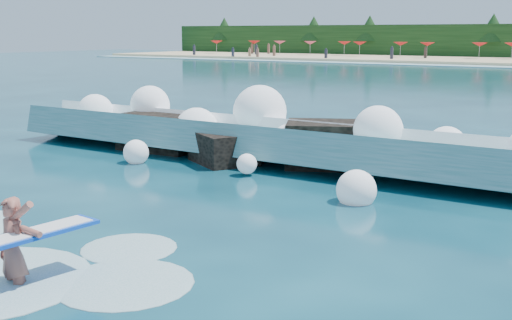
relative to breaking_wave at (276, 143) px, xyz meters
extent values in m
plane|color=#07303F|center=(1.18, -7.17, -0.57)|extent=(200.00, 200.00, 0.00)
cube|color=teal|center=(0.00, -0.16, -0.10)|extent=(18.78, 2.86, 1.57)
cube|color=white|center=(0.00, 0.64, 0.37)|extent=(18.78, 1.32, 0.73)
cube|color=black|center=(-4.20, -0.17, -0.08)|extent=(2.67, 2.07, 1.39)
cube|color=black|center=(-1.20, -0.97, -0.19)|extent=(2.41, 2.24, 1.07)
cube|color=black|center=(1.50, 0.23, -0.04)|extent=(2.68, 2.48, 1.50)
imported|color=#A1594B|center=(1.69, -10.33, -0.02)|extent=(0.67, 0.50, 1.67)
cube|color=blue|center=(1.97, -10.28, 0.27)|extent=(0.76, 2.32, 0.06)
cube|color=white|center=(1.97, -10.28, 0.28)|extent=(0.64, 2.12, 0.06)
sphere|color=white|center=(-7.11, -0.44, 0.50)|extent=(1.24, 1.24, 1.24)
sphere|color=white|center=(-5.34, 0.43, 0.75)|extent=(1.36, 1.36, 1.36)
sphere|color=white|center=(-2.66, -0.39, 0.23)|extent=(1.37, 1.37, 1.37)
sphere|color=white|center=(-1.02, 0.71, 0.78)|extent=(1.68, 1.68, 1.68)
sphere|color=white|center=(0.82, -0.52, 0.12)|extent=(1.18, 1.18, 1.18)
sphere|color=white|center=(3.21, 0.01, 0.64)|extent=(1.34, 1.34, 1.34)
sphere|color=white|center=(4.88, 0.62, 0.28)|extent=(1.06, 1.06, 1.06)
sphere|color=white|center=(-3.35, -2.41, -0.25)|extent=(0.75, 0.75, 0.75)
sphere|color=white|center=(0.35, -2.05, -0.24)|extent=(0.55, 0.55, 0.55)
sphere|color=white|center=(3.97, -2.98, -0.28)|extent=(0.92, 0.92, 0.92)
ellipsoid|color=silver|center=(3.00, -9.35, -0.57)|extent=(2.15, 2.15, 0.11)
ellipsoid|color=silver|center=(1.90, -8.12, -0.57)|extent=(1.72, 1.72, 0.09)
cone|color=red|center=(-54.63, 70.65, 1.68)|extent=(2.00, 2.00, 0.50)
cone|color=red|center=(-48.70, 72.97, 1.68)|extent=(2.00, 2.00, 0.50)
cone|color=#C63A56|center=(-43.79, 72.92, 1.68)|extent=(2.00, 2.00, 0.50)
cone|color=#C63A56|center=(-38.32, 72.97, 1.68)|extent=(2.00, 2.00, 0.50)
cone|color=red|center=(-32.67, 73.33, 1.68)|extent=(2.00, 2.00, 0.50)
cone|color=red|center=(-29.48, 71.76, 1.68)|extent=(2.00, 2.00, 0.50)
cone|color=red|center=(-23.19, 71.59, 1.68)|extent=(2.00, 2.00, 0.50)
cone|color=red|center=(-18.99, 70.51, 1.68)|extent=(2.00, 2.00, 0.50)
cone|color=red|center=(-12.51, 72.23, 1.68)|extent=(2.00, 2.00, 0.50)
cone|color=red|center=(-8.70, 73.63, 1.68)|extent=(2.00, 2.00, 0.50)
cube|color=#3F332D|center=(-20.78, 72.86, 0.51)|extent=(0.35, 0.22, 1.36)
cube|color=#262633|center=(-43.50, 66.86, 0.53)|extent=(0.35, 0.22, 1.39)
cube|color=brown|center=(-44.55, 61.03, 0.23)|extent=(0.35, 0.22, 1.43)
cube|color=#3F332D|center=(-22.18, 63.24, 0.58)|extent=(0.35, 0.22, 1.49)
cube|color=#262633|center=(-22.99, 71.08, 0.56)|extent=(0.35, 0.22, 1.45)
cube|color=brown|center=(-12.17, 73.88, 0.61)|extent=(0.35, 0.22, 1.56)
cube|color=#3F332D|center=(-18.40, 72.44, 0.60)|extent=(0.35, 0.22, 1.53)
cube|color=#8C664C|center=(-23.15, 73.81, 0.53)|extent=(0.35, 0.22, 1.38)
cube|color=#262633|center=(-14.18, 72.36, 0.57)|extent=(0.35, 0.22, 1.48)
cube|color=#3F332D|center=(-23.29, 64.22, 0.55)|extent=(0.35, 0.22, 1.43)
cube|color=#8C664C|center=(-16.51, 61.77, 0.31)|extent=(0.35, 0.22, 1.60)
cube|color=#262633|center=(-14.89, 67.99, 0.52)|extent=(0.35, 0.22, 1.37)
camera|label=1|loc=(9.76, -16.01, 3.21)|focal=45.00mm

